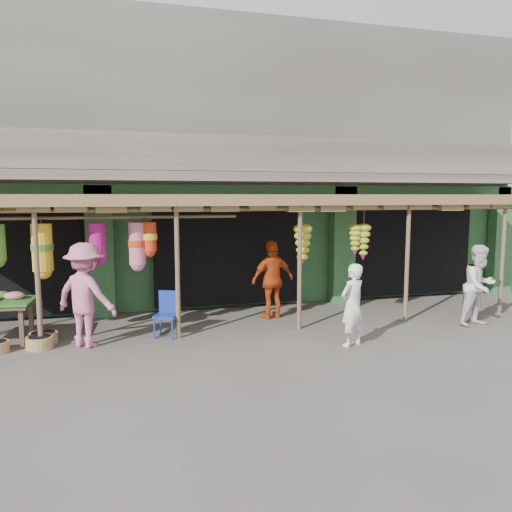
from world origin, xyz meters
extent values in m
plane|color=#514C47|center=(0.00, 0.00, 0.00)|extent=(80.00, 80.00, 0.00)
cube|color=gray|center=(0.00, 5.00, 5.00)|extent=(16.00, 6.00, 4.00)
cube|color=#2D6033|center=(0.00, 5.15, 1.50)|extent=(16.00, 5.70, 3.00)
cube|color=gray|center=(0.00, 1.65, 3.20)|extent=(16.00, 0.90, 0.22)
cube|color=gray|center=(0.00, 1.25, 3.70)|extent=(16.00, 0.10, 0.80)
cube|color=#2D6033|center=(0.00, 2.05, 2.85)|extent=(16.00, 0.35, 0.35)
cube|color=black|center=(-5.00, 3.00, 1.35)|extent=(3.60, 2.00, 2.50)
cube|color=black|center=(0.00, 3.00, 1.35)|extent=(3.60, 2.00, 2.50)
cube|color=black|center=(5.00, 3.00, 1.35)|extent=(3.60, 2.00, 2.50)
cube|color=#2D6033|center=(-3.00, 2.05, 1.50)|extent=(0.60, 0.35, 3.00)
cube|color=#2D6033|center=(3.00, 2.05, 1.50)|extent=(0.60, 0.35, 3.00)
cube|color=#2D6033|center=(7.90, 2.05, 1.50)|extent=(0.60, 0.35, 3.00)
cylinder|color=brown|center=(-4.00, -0.20, 1.30)|extent=(0.09, 0.09, 2.60)
cylinder|color=brown|center=(-1.50, -0.20, 1.30)|extent=(0.09, 0.09, 2.60)
cylinder|color=brown|center=(1.00, -0.20, 1.30)|extent=(0.09, 0.09, 2.60)
cylinder|color=brown|center=(3.50, -0.20, 1.30)|extent=(0.09, 0.09, 2.60)
cylinder|color=brown|center=(6.00, -0.20, 1.30)|extent=(0.09, 0.09, 2.60)
cylinder|color=brown|center=(-0.25, -0.20, 2.50)|extent=(12.90, 0.08, 0.08)
cylinder|color=brown|center=(-3.00, 0.20, 2.35)|extent=(5.50, 0.06, 0.06)
cube|color=brown|center=(0.00, 0.90, 2.68)|extent=(14.00, 2.70, 0.22)
cube|color=#4F3729|center=(-4.32, -0.12, 0.35)|extent=(0.08, 0.08, 0.71)
cube|color=#4F3729|center=(-4.27, 0.55, 0.35)|extent=(0.08, 0.08, 0.71)
ellipsoid|color=pink|center=(-4.51, 0.37, 0.89)|extent=(0.37, 0.31, 0.16)
ellipsoid|color=#478A2E|center=(-4.78, 0.48, 0.89)|extent=(0.37, 0.31, 0.16)
cylinder|color=#182F9E|center=(-1.96, -0.15, 0.20)|extent=(0.04, 0.04, 0.40)
cylinder|color=#182F9E|center=(-1.63, -0.30, 0.20)|extent=(0.04, 0.04, 0.40)
cylinder|color=#182F9E|center=(-1.81, 0.18, 0.20)|extent=(0.04, 0.04, 0.40)
cylinder|color=#182F9E|center=(-1.48, 0.03, 0.20)|extent=(0.04, 0.04, 0.40)
cube|color=#182F9E|center=(-1.72, -0.06, 0.42)|extent=(0.56, 0.56, 0.05)
cube|color=#182F9E|center=(-1.64, 0.12, 0.66)|extent=(0.40, 0.21, 0.45)
cylinder|color=#A08047|center=(-4.00, 0.11, 0.10)|extent=(0.69, 0.69, 0.20)
cylinder|color=#895E40|center=(-4.02, -0.22, 0.11)|extent=(0.59, 0.59, 0.22)
imported|color=white|center=(1.53, -1.56, 0.77)|extent=(0.66, 0.57, 1.54)
imported|color=silver|center=(4.80, -0.94, 0.87)|extent=(0.95, 0.81, 1.74)
imported|color=#C44212|center=(0.74, 0.84, 0.89)|extent=(1.11, 0.67, 1.77)
imported|color=#D06E8E|center=(-3.19, -0.30, 0.96)|extent=(1.42, 1.31, 1.92)
camera|label=1|loc=(-2.54, -9.76, 2.76)|focal=35.00mm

